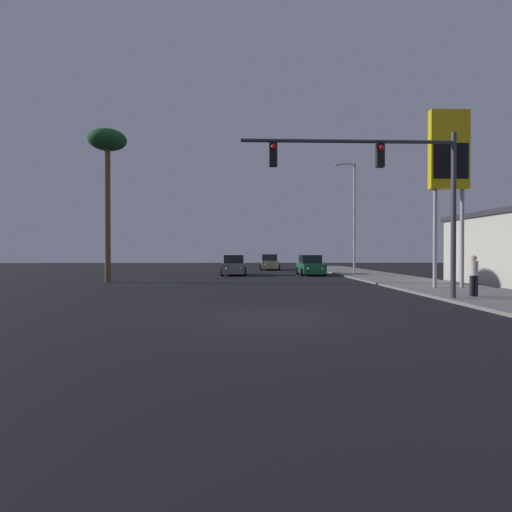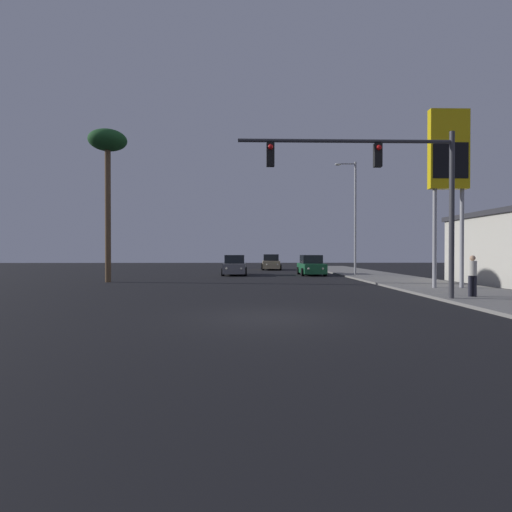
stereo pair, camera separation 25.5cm
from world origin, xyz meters
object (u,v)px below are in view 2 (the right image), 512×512
object	(u,v)px
car_grey	(235,266)
pedestrian_on_sidewalk	(472,274)
traffic_light_mast	(389,178)
street_lamp	(354,212)
car_green	(311,266)
car_tan	(271,263)
palm_tree_near	(108,150)
gas_station_sign	(449,159)

from	to	relation	value
car_grey	pedestrian_on_sidewalk	size ratio (longest dim) A/B	2.58
traffic_light_mast	street_lamp	world-z (taller)	street_lamp
traffic_light_mast	pedestrian_on_sidewalk	xyz separation A→B (m)	(3.63, 0.57, -3.75)
car_green	pedestrian_on_sidewalk	xyz separation A→B (m)	(3.76, -17.18, 0.27)
car_tan	traffic_light_mast	distance (m)	28.38
traffic_light_mast	street_lamp	xyz separation A→B (m)	(3.03, 16.30, 0.33)
car_grey	car_green	world-z (taller)	same
street_lamp	palm_tree_near	size ratio (longest dim) A/B	0.93
car_green	gas_station_sign	world-z (taller)	gas_station_sign
car_tan	gas_station_sign	bearing A→B (deg)	109.69
street_lamp	traffic_light_mast	bearing A→B (deg)	-100.52
car_green	street_lamp	size ratio (longest dim) A/B	0.48
pedestrian_on_sidewalk	palm_tree_near	bearing A→B (deg)	151.55
car_green	street_lamp	world-z (taller)	street_lamp
car_green	palm_tree_near	world-z (taller)	palm_tree_near
traffic_light_mast	palm_tree_near	bearing A→B (deg)	144.31
gas_station_sign	street_lamp	bearing A→B (deg)	98.09
car_green	pedestrian_on_sidewalk	size ratio (longest dim) A/B	2.59
street_lamp	gas_station_sign	distance (m)	11.93
car_tan	pedestrian_on_sidewalk	distance (m)	28.15
car_grey	traffic_light_mast	world-z (taller)	traffic_light_mast
car_green	gas_station_sign	bearing A→B (deg)	109.04
traffic_light_mast	gas_station_sign	size ratio (longest dim) A/B	0.94
car_grey	gas_station_sign	bearing A→B (deg)	130.19
street_lamp	palm_tree_near	xyz separation A→B (m)	(-17.41, -5.97, 3.34)
traffic_light_mast	gas_station_sign	bearing A→B (deg)	44.35
traffic_light_mast	pedestrian_on_sidewalk	distance (m)	5.25
street_lamp	pedestrian_on_sidewalk	size ratio (longest dim) A/B	5.39
car_tan	palm_tree_near	size ratio (longest dim) A/B	0.45
car_tan	gas_station_sign	world-z (taller)	gas_station_sign
street_lamp	pedestrian_on_sidewalk	xyz separation A→B (m)	(0.61, -15.74, -4.08)
car_grey	traffic_light_mast	size ratio (longest dim) A/B	0.51
car_green	street_lamp	xyz separation A→B (m)	(3.16, -1.44, 4.36)
traffic_light_mast	palm_tree_near	distance (m)	18.09
traffic_light_mast	gas_station_sign	xyz separation A→B (m)	(4.69, 4.59, 1.83)
street_lamp	gas_station_sign	xyz separation A→B (m)	(1.67, -11.72, 1.50)
car_grey	gas_station_sign	xyz separation A→B (m)	(11.22, -13.42, 5.86)
car_grey	car_tan	distance (m)	10.59
gas_station_sign	palm_tree_near	distance (m)	20.01
car_green	car_grey	bearing A→B (deg)	-3.39
gas_station_sign	pedestrian_on_sidewalk	world-z (taller)	gas_station_sign
street_lamp	pedestrian_on_sidewalk	bearing A→B (deg)	-87.79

